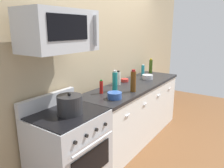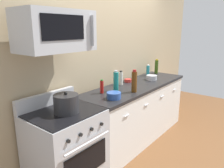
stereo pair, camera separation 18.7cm
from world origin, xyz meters
TOP-DOWN VIEW (x-y plane):
  - ground_plane at (0.00, 0.00)m, footprint 6.31×6.31m
  - back_wall at (0.00, 0.41)m, footprint 5.26×0.10m
  - counter_unit at (-0.00, -0.00)m, footprint 2.17×0.66m
  - range_oven at (-1.46, 0.00)m, footprint 0.76×0.69m
  - microwave at (-1.46, 0.05)m, footprint 0.74×0.44m
  - bottle_dish_soap at (0.70, 0.20)m, footprint 0.06×0.06m
  - bottle_olive_oil at (0.95, 0.16)m, footprint 0.07×0.07m
  - bottle_wine_amber at (-0.39, -0.19)m, footprint 0.08×0.08m
  - bottle_sparkling_teal at (-0.50, 0.04)m, footprint 0.07×0.07m
  - bottle_hot_sauce_red at (-0.70, 0.12)m, footprint 0.05×0.05m
  - bottle_vinegar_white at (-0.18, 0.18)m, footprint 0.06×0.06m
  - bowl_steel_prep at (0.42, -0.03)m, footprint 0.18×0.18m
  - bowl_red_small at (0.04, 0.20)m, footprint 0.12×0.12m
  - bowl_blue_mixing at (-0.79, -0.15)m, footprint 0.18×0.18m
  - stockpot at (-1.46, -0.05)m, footprint 0.26×0.26m

SIDE VIEW (x-z plane):
  - ground_plane at x=0.00m, z-range 0.00..0.00m
  - counter_unit at x=0.00m, z-range 0.00..0.92m
  - range_oven at x=-1.46m, z-range -0.07..1.00m
  - bowl_red_small at x=0.04m, z-range 0.92..0.97m
  - bowl_steel_prep at x=0.42m, z-range 0.92..1.00m
  - bowl_blue_mixing at x=-0.79m, z-range 0.92..1.00m
  - bottle_hot_sauce_red at x=-0.70m, z-range 0.92..1.10m
  - bottle_dish_soap at x=0.70m, z-range 0.91..1.12m
  - stockpot at x=-1.46m, z-range 0.91..1.13m
  - bottle_vinegar_white at x=-0.18m, z-range 0.91..1.14m
  - bottle_olive_oil at x=0.95m, z-range 0.91..1.20m
  - bottle_sparkling_teal at x=-0.50m, z-range 0.91..1.21m
  - bottle_wine_amber at x=-0.39m, z-range 0.91..1.22m
  - back_wall at x=0.00m, z-range 0.00..2.70m
  - microwave at x=-1.46m, z-range 1.55..1.95m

